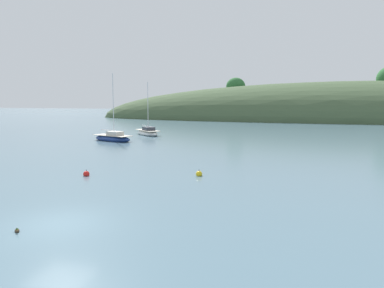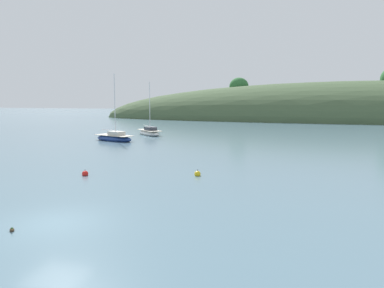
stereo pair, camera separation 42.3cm
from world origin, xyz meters
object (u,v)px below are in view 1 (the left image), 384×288
at_px(mooring_buoy_inner, 199,174).
at_px(mooring_buoy_channel, 86,174).
at_px(duck_lone_right, 17,231).
at_px(sailboat_teal_outer, 113,138).
at_px(sailboat_orange_cutter, 148,133).

bearing_deg(mooring_buoy_inner, mooring_buoy_channel, -163.30).
bearing_deg(mooring_buoy_channel, duck_lone_right, -71.61).
relative_size(mooring_buoy_inner, duck_lone_right, 1.45).
bearing_deg(sailboat_teal_outer, mooring_buoy_inner, -48.13).
xyz_separation_m(sailboat_teal_outer, sailboat_orange_cutter, (1.05, 8.97, -0.00)).
distance_m(sailboat_orange_cutter, mooring_buoy_inner, 31.92).
xyz_separation_m(mooring_buoy_channel, mooring_buoy_inner, (7.54, 2.26, 0.00)).
xyz_separation_m(sailboat_orange_cutter, duck_lone_right, (11.80, -40.73, -0.33)).
relative_size(sailboat_teal_outer, mooring_buoy_channel, 16.37).
bearing_deg(mooring_buoy_channel, sailboat_orange_cutter, 105.35).
height_order(sailboat_teal_outer, mooring_buoy_channel, sailboat_teal_outer).
height_order(mooring_buoy_channel, mooring_buoy_inner, same).
distance_m(sailboat_teal_outer, sailboat_orange_cutter, 9.03).
bearing_deg(duck_lone_right, sailboat_orange_cutter, 106.16).
relative_size(sailboat_teal_outer, sailboat_orange_cutter, 1.08).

